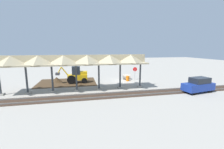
{
  "coord_description": "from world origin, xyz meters",
  "views": [
    {
      "loc": [
        7.54,
        24.93,
        5.78
      ],
      "look_at": [
        2.58,
        1.87,
        1.6
      ],
      "focal_mm": 24.0,
      "sensor_mm": 36.0,
      "label": 1
    }
  ],
  "objects_px": {
    "backhoe": "(77,75)",
    "concrete_pipe": "(127,77)",
    "stop_sign": "(135,71)",
    "distant_parked_car": "(198,85)",
    "traffic_barrel": "(128,78)"
  },
  "relations": [
    {
      "from": "backhoe",
      "to": "concrete_pipe",
      "type": "bearing_deg",
      "value": -174.07
    },
    {
      "from": "stop_sign",
      "to": "backhoe",
      "type": "distance_m",
      "value": 10.43
    },
    {
      "from": "stop_sign",
      "to": "backhoe",
      "type": "height_order",
      "value": "backhoe"
    },
    {
      "from": "stop_sign",
      "to": "distant_parked_car",
      "type": "height_order",
      "value": "stop_sign"
    },
    {
      "from": "backhoe",
      "to": "traffic_barrel",
      "type": "bearing_deg",
      "value": 177.06
    },
    {
      "from": "backhoe",
      "to": "stop_sign",
      "type": "bearing_deg",
      "value": -178.9
    },
    {
      "from": "distant_parked_car",
      "to": "concrete_pipe",
      "type": "bearing_deg",
      "value": -56.14
    },
    {
      "from": "concrete_pipe",
      "to": "distant_parked_car",
      "type": "height_order",
      "value": "distant_parked_car"
    },
    {
      "from": "stop_sign",
      "to": "distant_parked_car",
      "type": "xyz_separation_m",
      "value": [
        -5.35,
        9.24,
        -0.7
      ]
    },
    {
      "from": "traffic_barrel",
      "to": "stop_sign",
      "type": "bearing_deg",
      "value": -157.82
    },
    {
      "from": "concrete_pipe",
      "to": "backhoe",
      "type": "bearing_deg",
      "value": 5.93
    },
    {
      "from": "stop_sign",
      "to": "traffic_barrel",
      "type": "bearing_deg",
      "value": 22.18
    },
    {
      "from": "concrete_pipe",
      "to": "traffic_barrel",
      "type": "xyz_separation_m",
      "value": [
        0.25,
        1.4,
        -0.03
      ]
    },
    {
      "from": "concrete_pipe",
      "to": "stop_sign",
      "type": "bearing_deg",
      "value": 151.12
    },
    {
      "from": "concrete_pipe",
      "to": "distant_parked_car",
      "type": "bearing_deg",
      "value": 123.86
    }
  ]
}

